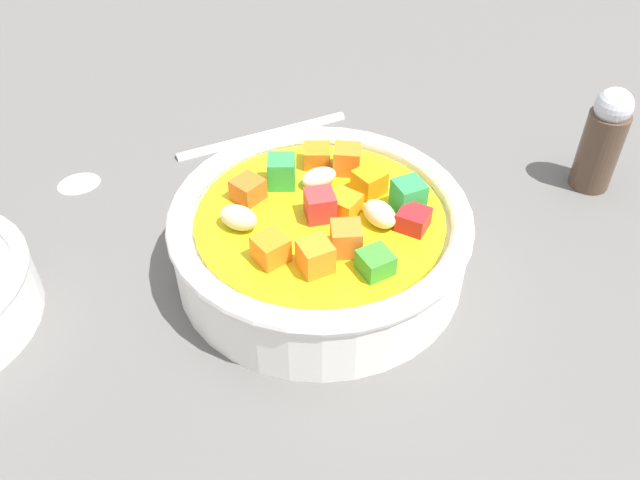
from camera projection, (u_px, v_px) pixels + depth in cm
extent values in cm
cube|color=#565451|center=(320.00, 277.00, 42.33)|extent=(140.00, 140.00, 2.00)
cylinder|color=white|center=(320.00, 245.00, 40.40)|extent=(17.53, 17.53, 3.72)
torus|color=white|center=(320.00, 216.00, 38.87)|extent=(17.86, 17.86, 1.38)
cylinder|color=gold|center=(320.00, 219.00, 39.01)|extent=(14.66, 14.66, 0.40)
cube|color=orange|center=(369.00, 182.00, 40.09)|extent=(2.31, 2.31, 1.47)
cube|color=orange|center=(271.00, 249.00, 35.72)|extent=(2.31, 2.31, 1.50)
ellipsoid|color=beige|center=(319.00, 177.00, 40.79)|extent=(2.60, 2.71, 1.03)
cube|color=green|center=(408.00, 196.00, 38.72)|extent=(2.28, 2.28, 1.93)
cube|color=orange|center=(346.00, 239.00, 36.19)|extent=(2.00, 2.00, 1.69)
cube|color=#D75D1D|center=(248.00, 189.00, 39.66)|extent=(2.25, 2.25, 1.33)
cube|color=red|center=(311.00, 210.00, 38.03)|extent=(2.16, 2.16, 1.66)
cube|color=orange|center=(315.00, 257.00, 35.12)|extent=(2.30, 2.30, 1.73)
ellipsoid|color=beige|center=(380.00, 213.00, 37.98)|extent=(2.63, 2.69, 1.40)
cube|color=green|center=(282.00, 172.00, 40.50)|extent=(1.92, 1.92, 1.88)
cube|color=green|center=(376.00, 263.00, 35.15)|extent=(2.31, 2.31, 1.23)
ellipsoid|color=#C8C08F|center=(239.00, 218.00, 37.72)|extent=(2.06, 2.62, 1.39)
cube|color=orange|center=(317.00, 156.00, 42.30)|extent=(1.92, 1.92, 1.22)
cube|color=orange|center=(344.00, 204.00, 38.78)|extent=(2.16, 2.16, 1.15)
cube|color=orange|center=(347.00, 159.00, 41.64)|extent=(1.76, 1.76, 1.68)
cube|color=red|center=(413.00, 224.00, 37.49)|extent=(2.05, 2.05, 1.18)
cylinder|color=silver|center=(263.00, 133.00, 51.99)|extent=(8.78, 11.78, 0.84)
ellipsoid|color=silver|center=(78.00, 180.00, 47.57)|extent=(3.79, 3.93, 0.78)
cylinder|color=#4C3828|center=(599.00, 151.00, 45.93)|extent=(2.77, 2.77, 5.76)
sphere|color=silver|center=(614.00, 106.00, 43.56)|extent=(2.50, 2.50, 2.50)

